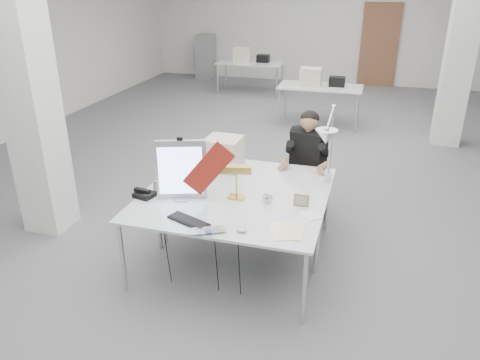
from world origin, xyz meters
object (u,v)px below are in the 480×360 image
object	(u,v)px
desk_phone	(145,195)
architect_lamp	(329,145)
beige_monitor	(224,153)
office_chair	(307,174)
desk_main	(222,214)
monitor	(181,170)
bankers_lamp	(236,182)
laptop	(209,233)
seated_person	(308,148)

from	to	relation	value
desk_phone	architect_lamp	bearing A→B (deg)	33.36
desk_phone	beige_monitor	size ratio (longest dim) A/B	0.48
office_chair	desk_phone	distance (m)	2.04
desk_main	monitor	bearing A→B (deg)	157.81
office_chair	bankers_lamp	bearing A→B (deg)	-96.57
office_chair	beige_monitor	world-z (taller)	beige_monitor
bankers_lamp	beige_monitor	world-z (taller)	beige_monitor
desk_main	office_chair	distance (m)	1.70
beige_monitor	bankers_lamp	bearing A→B (deg)	-60.82
office_chair	monitor	bearing A→B (deg)	-110.35
monitor	laptop	distance (m)	0.81
seated_person	desk_phone	size ratio (longest dim) A/B	5.54
monitor	bankers_lamp	bearing A→B (deg)	-2.74
desk_main	bankers_lamp	world-z (taller)	bankers_lamp
desk_main	beige_monitor	size ratio (longest dim) A/B	4.79
office_chair	desk_phone	bearing A→B (deg)	-117.51
office_chair	beige_monitor	xyz separation A→B (m)	(-0.86, -0.58, 0.38)
desk_phone	office_chair	bearing A→B (deg)	60.33
seated_person	beige_monitor	size ratio (longest dim) A/B	2.66
office_chair	architect_lamp	world-z (taller)	architect_lamp
office_chair	desk_phone	size ratio (longest dim) A/B	6.07
seated_person	monitor	distance (m)	1.70
desk_main	desk_phone	size ratio (longest dim) A/B	9.96
desk_phone	laptop	bearing A→B (deg)	-17.94
desk_phone	architect_lamp	size ratio (longest dim) A/B	0.18
laptop	desk_phone	world-z (taller)	desk_phone
seated_person	beige_monitor	distance (m)	1.01
architect_lamp	monitor	bearing A→B (deg)	-150.80
desk_main	bankers_lamp	xyz separation A→B (m)	(0.04, 0.33, 0.19)
office_chair	laptop	bearing A→B (deg)	-89.67
seated_person	beige_monitor	xyz separation A→B (m)	(-0.86, -0.53, 0.03)
office_chair	monitor	distance (m)	1.80
office_chair	laptop	distance (m)	2.08
desk_main	office_chair	xyz separation A→B (m)	(0.55, 1.60, -0.19)
laptop	beige_monitor	distance (m)	1.47
bankers_lamp	beige_monitor	xyz separation A→B (m)	(-0.35, 0.69, 0.00)
monitor	laptop	bearing A→B (deg)	-69.87
bankers_lamp	desk_phone	world-z (taller)	bankers_lamp
office_chair	seated_person	xyz separation A→B (m)	(0.00, -0.05, 0.35)
desk_main	architect_lamp	world-z (taller)	architect_lamp
seated_person	architect_lamp	bearing A→B (deg)	-54.52
monitor	desk_main	bearing A→B (deg)	-41.01
bankers_lamp	desk_phone	size ratio (longest dim) A/B	1.92
laptop	architect_lamp	size ratio (longest dim) A/B	0.30
architect_lamp	laptop	bearing A→B (deg)	-119.63
laptop	beige_monitor	xyz separation A→B (m)	(-0.33, 1.42, 0.17)
desk_main	architect_lamp	distance (m)	1.23
architect_lamp	office_chair	bearing A→B (deg)	115.99
office_chair	laptop	world-z (taller)	office_chair
desk_main	laptop	distance (m)	0.40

